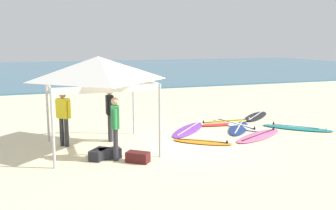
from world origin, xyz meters
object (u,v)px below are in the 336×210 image
at_px(surfboard_teal, 297,128).
at_px(person_black, 110,111).
at_px(surfboard_black, 256,116).
at_px(surfboard_yellow, 224,122).
at_px(surfboard_red, 221,124).
at_px(person_green, 115,124).
at_px(surfboard_orange, 203,142).
at_px(person_yellow, 63,115).
at_px(gear_bag_on_sand, 99,154).
at_px(surfboard_pink, 259,136).
at_px(surfboard_purple, 189,129).
at_px(surfboard_cyan, 295,127).
at_px(canopy_tent, 98,69).
at_px(gear_bag_near_tent, 110,153).
at_px(surfboard_white, 236,125).
at_px(gear_bag_by_pole, 138,157).
at_px(surfboard_navy, 239,128).

xyz_separation_m(surfboard_teal, person_black, (-6.78, 0.64, 0.95)).
height_order(surfboard_black, surfboard_yellow, same).
xyz_separation_m(surfboard_red, person_green, (-4.70, -2.89, 0.95)).
xyz_separation_m(surfboard_orange, person_yellow, (-4.13, 1.10, 0.95)).
bearing_deg(person_green, gear_bag_on_sand, 155.92).
distance_m(surfboard_pink, surfboard_teal, 2.04).
height_order(surfboard_purple, person_yellow, person_yellow).
bearing_deg(surfboard_cyan, person_black, 175.52).
height_order(surfboard_black, surfboard_cyan, same).
height_order(person_black, person_yellow, same).
bearing_deg(surfboard_red, canopy_tent, -161.20).
bearing_deg(surfboard_cyan, gear_bag_on_sand, -170.34).
xyz_separation_m(surfboard_cyan, gear_bag_near_tent, (-7.15, -1.29, 0.10)).
xyz_separation_m(canopy_tent, person_green, (0.21, -1.22, -1.40)).
relative_size(surfboard_white, gear_bag_by_pole, 4.34).
height_order(person_black, gear_bag_by_pole, person_black).
bearing_deg(surfboard_navy, surfboard_cyan, -17.25).
relative_size(person_black, gear_bag_by_pole, 2.85).
relative_size(surfboard_purple, surfboard_navy, 1.04).
relative_size(canopy_tent, person_green, 1.72).
height_order(surfboard_navy, surfboard_red, same).
relative_size(surfboard_purple, surfboard_teal, 1.07).
bearing_deg(surfboard_navy, surfboard_purple, 167.41).
xyz_separation_m(person_black, person_green, (-0.25, -1.99, 0.00)).
height_order(surfboard_purple, person_black, person_black).
height_order(surfboard_orange, surfboard_navy, same).
distance_m(canopy_tent, person_yellow, 1.82).
xyz_separation_m(canopy_tent, surfboard_purple, (3.40, 1.26, -2.35)).
height_order(surfboard_black, surfboard_navy, same).
bearing_deg(person_green, surfboard_red, 31.64).
distance_m(surfboard_navy, gear_bag_near_tent, 5.50).
bearing_deg(surfboard_orange, surfboard_teal, 8.41).
bearing_deg(person_black, surfboard_red, 11.50).
height_order(canopy_tent, surfboard_white, canopy_tent).
bearing_deg(gear_bag_by_pole, surfboard_cyan, 16.17).
distance_m(surfboard_pink, surfboard_black, 3.42).
height_order(surfboard_pink, surfboard_black, same).
bearing_deg(person_green, gear_bag_by_pole, -40.67).
height_order(canopy_tent, surfboard_orange, canopy_tent).
bearing_deg(surfboard_white, person_green, -153.26).
bearing_deg(surfboard_white, canopy_tent, -165.54).
distance_m(surfboard_red, person_yellow, 6.06).
xyz_separation_m(surfboard_teal, gear_bag_near_tent, (-7.18, -1.18, 0.10)).
bearing_deg(surfboard_cyan, canopy_tent, -178.12).
distance_m(surfboard_teal, surfboard_yellow, 2.75).
distance_m(surfboard_white, person_black, 5.07).
relative_size(surfboard_pink, person_black, 1.49).
bearing_deg(surfboard_cyan, surfboard_red, 148.14).
bearing_deg(surfboard_black, surfboard_yellow, -162.64).
relative_size(surfboard_red, person_black, 1.14).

